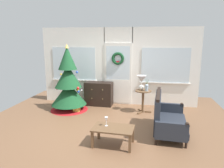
{
  "coord_description": "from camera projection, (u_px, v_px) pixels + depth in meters",
  "views": [
    {
      "loc": [
        0.96,
        -4.82,
        2.15
      ],
      "look_at": [
        0.05,
        0.55,
        1.0
      ],
      "focal_mm": 33.74,
      "sensor_mm": 36.0,
      "label": 1
    }
  ],
  "objects": [
    {
      "name": "ground_plane",
      "position": [
        106.0,
        128.0,
        5.25
      ],
      "size": [
        6.76,
        6.76,
        0.0
      ],
      "primitive_type": "plane",
      "color": "brown"
    },
    {
      "name": "back_wall_with_door",
      "position": [
        118.0,
        66.0,
        7.0
      ],
      "size": [
        5.2,
        0.19,
        2.55
      ],
      "color": "white",
      "rests_on": "ground"
    },
    {
      "name": "christmas_tree",
      "position": [
        68.0,
        85.0,
        6.45
      ],
      "size": [
        1.16,
        1.16,
        2.03
      ],
      "color": "#4C331E",
      "rests_on": "ground"
    },
    {
      "name": "dresser_cabinet",
      "position": [
        99.0,
        94.0,
        7.0
      ],
      "size": [
        0.92,
        0.47,
        0.78
      ],
      "color": "black",
      "rests_on": "ground"
    },
    {
      "name": "settee_sofa",
      "position": [
        166.0,
        117.0,
        4.9
      ],
      "size": [
        0.81,
        1.49,
        0.96
      ],
      "color": "black",
      "rests_on": "ground"
    },
    {
      "name": "side_table",
      "position": [
        143.0,
        97.0,
        6.27
      ],
      "size": [
        0.5,
        0.48,
        0.68
      ],
      "color": "brown",
      "rests_on": "ground"
    },
    {
      "name": "table_lamp",
      "position": [
        141.0,
        81.0,
        6.22
      ],
      "size": [
        0.28,
        0.28,
        0.44
      ],
      "color": "silver",
      "rests_on": "side_table"
    },
    {
      "name": "flower_vase",
      "position": [
        147.0,
        87.0,
        6.14
      ],
      "size": [
        0.11,
        0.1,
        0.35
      ],
      "color": "#99ADBC",
      "rests_on": "side_table"
    },
    {
      "name": "coffee_table",
      "position": [
        113.0,
        130.0,
        4.32
      ],
      "size": [
        0.87,
        0.57,
        0.39
      ],
      "color": "brown",
      "rests_on": "ground"
    },
    {
      "name": "wine_glass",
      "position": [
        106.0,
        119.0,
        4.36
      ],
      "size": [
        0.08,
        0.08,
        0.2
      ],
      "color": "silver",
      "rests_on": "coffee_table"
    },
    {
      "name": "gift_box",
      "position": [
        77.0,
        109.0,
        6.38
      ],
      "size": [
        0.19,
        0.17,
        0.19
      ],
      "primitive_type": "cube",
      "color": "#D8C64C",
      "rests_on": "ground"
    }
  ]
}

